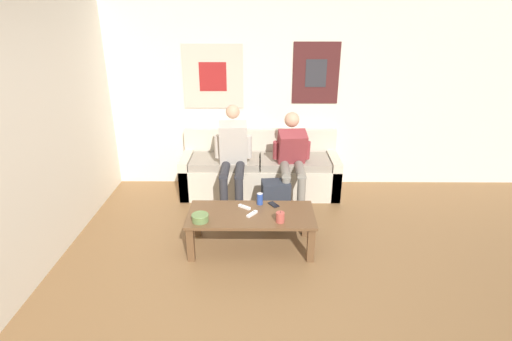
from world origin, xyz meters
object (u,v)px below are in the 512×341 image
(game_controller_near_left, at_px, (244,207))
(pillar_candle, at_px, (280,217))
(person_seated_teen, at_px, (292,158))
(game_controller_near_right, at_px, (252,214))
(couch, at_px, (260,172))
(person_seated_adult, at_px, (233,155))
(backpack, at_px, (276,201))
(coffee_table, at_px, (251,219))
(cell_phone, at_px, (273,204))
(ceramic_bowl, at_px, (200,217))
(drink_can_blue, at_px, (260,199))

(game_controller_near_left, bearing_deg, pillar_candle, -38.92)
(person_seated_teen, height_order, game_controller_near_right, person_seated_teen)
(couch, xyz_separation_m, game_controller_near_right, (-0.08, -1.42, 0.12))
(game_controller_near_right, bearing_deg, person_seated_adult, 103.85)
(person_seated_adult, height_order, backpack, person_seated_adult)
(coffee_table, height_order, game_controller_near_left, game_controller_near_left)
(person_seated_adult, bearing_deg, coffee_table, -76.34)
(pillar_candle, bearing_deg, cell_phone, 98.39)
(coffee_table, xyz_separation_m, person_seated_adult, (-0.25, 1.01, 0.33))
(ceramic_bowl, distance_m, game_controller_near_left, 0.51)
(ceramic_bowl, xyz_separation_m, game_controller_near_left, (0.42, 0.28, -0.03))
(game_controller_near_left, bearing_deg, person_seated_adult, 101.03)
(pillar_candle, bearing_deg, drink_can_blue, 117.38)
(game_controller_near_right, bearing_deg, person_seated_teen, 65.61)
(backpack, bearing_deg, drink_can_blue, -113.56)
(game_controller_near_left, bearing_deg, coffee_table, -59.11)
(person_seated_teen, height_order, drink_can_blue, person_seated_teen)
(person_seated_teen, height_order, pillar_candle, person_seated_teen)
(drink_can_blue, bearing_deg, backpack, 66.44)
(game_controller_near_right, xyz_separation_m, cell_phone, (0.22, 0.22, -0.01))
(person_seated_adult, distance_m, drink_can_blue, 0.89)
(game_controller_near_left, distance_m, cell_phone, 0.32)
(game_controller_near_right, height_order, cell_phone, game_controller_near_right)
(person_seated_teen, xyz_separation_m, cell_phone, (-0.25, -0.83, -0.22))
(backpack, distance_m, game_controller_near_right, 0.75)
(couch, bearing_deg, game_controller_near_right, -93.26)
(couch, distance_m, pillar_candle, 1.58)
(coffee_table, relative_size, game_controller_near_right, 9.49)
(couch, xyz_separation_m, backpack, (0.19, -0.74, -0.07))
(coffee_table, height_order, cell_phone, cell_phone)
(game_controller_near_right, bearing_deg, couch, 86.74)
(couch, xyz_separation_m, ceramic_bowl, (-0.59, -1.55, 0.15))
(couch, relative_size, game_controller_near_right, 15.24)
(drink_can_blue, bearing_deg, game_controller_near_left, -150.25)
(person_seated_teen, xyz_separation_m, pillar_candle, (-0.20, -1.19, -0.18))
(pillar_candle, bearing_deg, coffee_table, 149.41)
(coffee_table, xyz_separation_m, game_controller_near_left, (-0.07, 0.12, 0.07))
(coffee_table, xyz_separation_m, pillar_candle, (0.29, -0.17, 0.11))
(pillar_candle, height_order, drink_can_blue, drink_can_blue)
(pillar_candle, height_order, cell_phone, pillar_candle)
(person_seated_adult, xyz_separation_m, game_controller_near_right, (0.26, -1.04, -0.26))
(backpack, height_order, pillar_candle, pillar_candle)
(ceramic_bowl, distance_m, pillar_candle, 0.78)
(drink_can_blue, bearing_deg, game_controller_near_right, -107.97)
(drink_can_blue, height_order, game_controller_near_right, drink_can_blue)
(person_seated_teen, relative_size, game_controller_near_right, 8.38)
(backpack, distance_m, cell_phone, 0.49)
(person_seated_teen, height_order, game_controller_near_left, person_seated_teen)
(coffee_table, relative_size, backpack, 2.81)
(couch, height_order, ceramic_bowl, couch)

